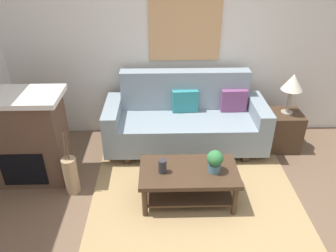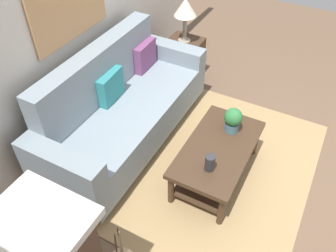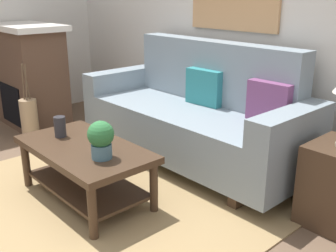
{
  "view_description": "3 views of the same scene",
  "coord_description": "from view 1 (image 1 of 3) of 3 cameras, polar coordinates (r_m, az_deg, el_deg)",
  "views": [
    {
      "loc": [
        -0.4,
        -2.48,
        2.67
      ],
      "look_at": [
        -0.31,
        0.93,
        0.68
      ],
      "focal_mm": 34.68,
      "sensor_mm": 36.0,
      "label": 1
    },
    {
      "loc": [
        -2.32,
        -0.27,
        2.8
      ],
      "look_at": [
        -0.28,
        0.83,
        0.66
      ],
      "focal_mm": 36.99,
      "sensor_mm": 36.0,
      "label": 2
    },
    {
      "loc": [
        2.32,
        -0.98,
        1.51
      ],
      "look_at": [
        0.1,
        1.04,
        0.48
      ],
      "focal_mm": 42.6,
      "sensor_mm": 36.0,
      "label": 3
    }
  ],
  "objects": [
    {
      "name": "ground_plane",
      "position": [
        3.66,
        5.45,
        -16.7
      ],
      "size": [
        9.15,
        9.15,
        0.0
      ],
      "primitive_type": "plane",
      "color": "brown"
    },
    {
      "name": "wall_back",
      "position": [
        4.72,
        3.52,
        13.97
      ],
      "size": [
        5.15,
        0.1,
        2.7
      ],
      "primitive_type": "cube",
      "color": "silver",
      "rests_on": "ground_plane"
    },
    {
      "name": "area_rug",
      "position": [
        4.01,
        4.67,
        -11.43
      ],
      "size": [
        2.43,
        2.05,
        0.01
      ],
      "primitive_type": "cube",
      "color": "#A38456",
      "rests_on": "ground_plane"
    },
    {
      "name": "couch",
      "position": [
        4.58,
        3.06,
        0.93
      ],
      "size": [
        2.21,
        0.84,
        1.08
      ],
      "color": "gray",
      "rests_on": "ground_plane"
    },
    {
      "name": "throw_pillow_teal",
      "position": [
        4.57,
        3.03,
        4.43
      ],
      "size": [
        0.37,
        0.14,
        0.32
      ],
      "primitive_type": "cube",
      "rotation": [
        0.0,
        0.0,
        0.06
      ],
      "color": "teal",
      "rests_on": "couch"
    },
    {
      "name": "throw_pillow_plum",
      "position": [
        4.68,
        11.47,
        4.44
      ],
      "size": [
        0.36,
        0.13,
        0.32
      ],
      "primitive_type": "cube",
      "rotation": [
        0.0,
        0.0,
        0.03
      ],
      "color": "#7A4270",
      "rests_on": "couch"
    },
    {
      "name": "coffee_table",
      "position": [
        3.72,
        3.63,
        -9.12
      ],
      "size": [
        1.1,
        0.6,
        0.43
      ],
      "color": "#422D1E",
      "rests_on": "ground_plane"
    },
    {
      "name": "tabletop_vase",
      "position": [
        3.56,
        -0.98,
        -7.08
      ],
      "size": [
        0.09,
        0.09,
        0.16
      ],
      "primitive_type": "cylinder",
      "color": "#2D2D33",
      "rests_on": "coffee_table"
    },
    {
      "name": "potted_plant_tabletop",
      "position": [
        3.57,
        8.23,
        -6.04
      ],
      "size": [
        0.18,
        0.18,
        0.26
      ],
      "color": "slate",
      "rests_on": "coffee_table"
    },
    {
      "name": "side_table",
      "position": [
        4.92,
        19.55,
        -0.7
      ],
      "size": [
        0.44,
        0.44,
        0.56
      ],
      "primitive_type": "cube",
      "color": "#422D1E",
      "rests_on": "ground_plane"
    },
    {
      "name": "table_lamp",
      "position": [
        4.62,
        21.06,
        6.92
      ],
      "size": [
        0.28,
        0.28,
        0.57
      ],
      "color": "gray",
      "rests_on": "side_table"
    },
    {
      "name": "fireplace",
      "position": [
        4.25,
        -23.74,
        -1.92
      ],
      "size": [
        1.02,
        0.58,
        1.16
      ],
      "color": "brown",
      "rests_on": "ground_plane"
    },
    {
      "name": "floor_vase",
      "position": [
        4.04,
        -16.67,
        -8.32
      ],
      "size": [
        0.17,
        0.17,
        0.47
      ],
      "primitive_type": "cylinder",
      "color": "tan",
      "rests_on": "ground_plane"
    },
    {
      "name": "floor_vase_branch_a",
      "position": [
        3.79,
        -17.28,
        -3.38
      ],
      "size": [
        0.02,
        0.03,
        0.36
      ],
      "primitive_type": "cylinder",
      "rotation": [
        -0.05,
        0.03,
        0.0
      ],
      "color": "brown",
      "rests_on": "floor_vase"
    },
    {
      "name": "floor_vase_branch_b",
      "position": [
        3.82,
        -17.66,
        -3.24
      ],
      "size": [
        0.03,
        0.04,
        0.36
      ],
      "primitive_type": "cylinder",
      "rotation": [
        0.08,
        -0.04,
        0.0
      ],
      "color": "brown",
      "rests_on": "floor_vase"
    },
    {
      "name": "floor_vase_branch_c",
      "position": [
        3.79,
        -17.78,
        -3.53
      ],
      "size": [
        0.05,
        0.01,
        0.36
      ],
      "primitive_type": "cylinder",
      "rotation": [
        -0.0,
        0.09,
        0.0
      ],
      "color": "brown",
      "rests_on": "floor_vase"
    },
    {
      "name": "framed_painting",
      "position": [
        4.59,
        3.03,
        16.62
      ],
      "size": [
        0.98,
        0.03,
        0.86
      ],
      "primitive_type": "cube",
      "color": "tan"
    }
  ]
}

